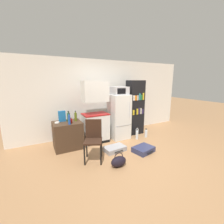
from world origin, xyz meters
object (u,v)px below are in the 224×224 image
(cereal_box, at_px, (62,116))
(water_bottle_middle, at_px, (146,133))
(bookshelf, at_px, (135,108))
(chair, at_px, (93,136))
(bottle_green_tall, at_px, (69,117))
(refrigerator, at_px, (119,116))
(suitcase_large_flat, at_px, (115,149))
(handbag, at_px, (119,161))
(bottle_olive_oil, at_px, (76,117))
(water_bottle_back, at_px, (137,132))
(microwave, at_px, (119,91))
(side_table, at_px, (68,135))
(kitchen_hutch, at_px, (95,115))
(bottle_ketchup_red, at_px, (71,121))
(bottle_blue_soda, at_px, (69,120))
(suitcase_small_flat, at_px, (143,149))
(bowl, at_px, (57,123))
(water_bottle_front, at_px, (137,135))

(cereal_box, distance_m, water_bottle_middle, 2.75)
(bookshelf, xyz_separation_m, chair, (-1.96, -1.06, -0.36))
(bottle_green_tall, bearing_deg, refrigerator, -1.57)
(chair, xyz_separation_m, suitcase_large_flat, (0.65, 0.13, -0.52))
(handbag, xyz_separation_m, water_bottle_middle, (1.71, 1.11, -0.00))
(bottle_olive_oil, height_order, cereal_box, cereal_box)
(water_bottle_back, bearing_deg, microwave, 160.88)
(suitcase_large_flat, relative_size, handbag, 1.66)
(chair, xyz_separation_m, water_bottle_middle, (2.07, 0.54, -0.46))
(suitcase_large_flat, bearing_deg, bottle_olive_oil, 129.80)
(side_table, relative_size, bookshelf, 0.40)
(microwave, height_order, suitcase_large_flat, microwave)
(kitchen_hutch, xyz_separation_m, handbag, (-0.08, -1.56, -0.73))
(bottle_olive_oil, relative_size, bottle_ketchup_red, 2.01)
(bottle_olive_oil, bearing_deg, bottle_blue_soda, -131.05)
(chair, relative_size, handbag, 2.70)
(side_table, height_order, suitcase_small_flat, side_table)
(water_bottle_back, bearing_deg, side_table, 175.15)
(refrigerator, relative_size, chair, 1.48)
(bottle_ketchup_red, bearing_deg, water_bottle_back, -1.63)
(microwave, height_order, bottle_blue_soda, microwave)
(refrigerator, relative_size, suitcase_large_flat, 2.40)
(refrigerator, distance_m, handbag, 1.85)
(microwave, xyz_separation_m, suitcase_large_flat, (-0.60, -0.82, -1.49))
(bookshelf, xyz_separation_m, water_bottle_middle, (0.11, -0.52, -0.81))
(bottle_ketchup_red, height_order, suitcase_small_flat, bottle_ketchup_red)
(refrigerator, distance_m, suitcase_small_flat, 1.38)
(bowl, distance_m, suitcase_small_flat, 2.42)
(cereal_box, height_order, handbag, cereal_box)
(suitcase_large_flat, bearing_deg, handbag, -117.19)
(microwave, height_order, handbag, microwave)
(suitcase_large_flat, bearing_deg, chair, -173.36)
(bottle_green_tall, height_order, water_bottle_front, bottle_green_tall)
(chair, bearing_deg, handbag, -31.34)
(bottle_green_tall, distance_m, bottle_ketchup_red, 0.20)
(refrigerator, relative_size, bottle_green_tall, 4.86)
(refrigerator, xyz_separation_m, water_bottle_back, (0.60, -0.21, -0.58))
(bookshelf, height_order, handbag, bookshelf)
(microwave, bearing_deg, cereal_box, 175.99)
(side_table, xyz_separation_m, chair, (0.42, -0.93, 0.21))
(side_table, xyz_separation_m, water_bottle_front, (2.11, -0.40, -0.23))
(kitchen_hutch, bearing_deg, bottle_blue_soda, -159.93)
(refrigerator, height_order, suitcase_large_flat, refrigerator)
(suitcase_large_flat, distance_m, suitcase_small_flat, 0.77)
(refrigerator, height_order, microwave, microwave)
(bottle_green_tall, distance_m, water_bottle_middle, 2.57)
(side_table, xyz_separation_m, bottle_blue_soda, (0.02, -0.25, 0.51))
(bottle_ketchup_red, distance_m, bowl, 0.38)
(handbag, bearing_deg, water_bottle_back, 41.40)
(bottle_olive_oil, xyz_separation_m, cereal_box, (-0.35, 0.12, 0.03))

